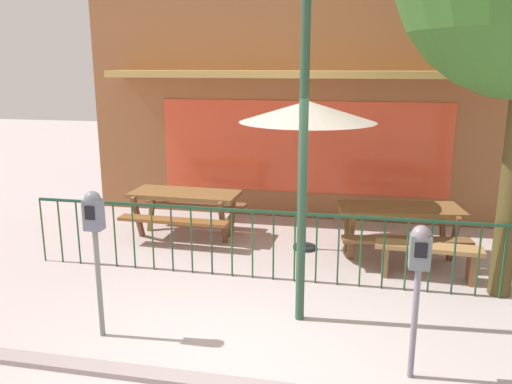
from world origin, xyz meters
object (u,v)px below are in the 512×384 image
Objects in this scene: parking_meter_near at (94,226)px; picnic_table_left at (185,202)px; parking_meter_far at (419,262)px; street_lamp at (304,100)px; patio_umbrella at (308,112)px; patio_bench at (428,254)px; picnic_table_right at (399,217)px.

picnic_table_left is at bearing 93.69° from parking_meter_near.
street_lamp is (-1.16, 0.93, 1.34)m from parking_meter_far.
patio_umbrella reaches higher than patio_bench.
patio_umbrella is 1.56× the size of parking_meter_far.
patio_umbrella is 2.65m from patio_bench.
street_lamp reaches higher than patio_umbrella.
picnic_table_left is 0.79× the size of patio_umbrella.
patio_umbrella is (2.04, -0.21, 1.54)m from picnic_table_left.
picnic_table_left is 0.93× the size of picnic_table_right.
picnic_table_left is 3.95m from patio_bench.
patio_umbrella reaches higher than parking_meter_far.
patio_umbrella reaches higher than parking_meter_near.
patio_bench is 2.58m from parking_meter_far.
street_lamp is at bearing -117.57° from picnic_table_right.
street_lamp reaches higher than parking_meter_near.
parking_meter_near reaches higher than parking_meter_far.
picnic_table_right is at bearing -1.07° from patio_umbrella.
picnic_table_right is 2.09m from patio_umbrella.
parking_meter_near is (0.22, -3.35, 0.62)m from picnic_table_left.
picnic_table_left is 0.48× the size of street_lamp.
picnic_table_left is 3.87m from street_lamp.
patio_bench is 0.95× the size of parking_meter_far.
patio_umbrella is 0.61× the size of street_lamp.
parking_meter_far is at bearing -90.87° from picnic_table_right.
patio_bench is (1.76, -0.84, -1.79)m from patio_umbrella.
patio_umbrella is at bearing 178.93° from picnic_table_right.
patio_umbrella is at bearing 95.16° from street_lamp.
picnic_table_left is at bearing 176.16° from picnic_table_right.
picnic_table_left is 1.30× the size of patio_bench.
picnic_table_left is 4.89m from parking_meter_far.
patio_umbrella is 3.74m from parking_meter_near.
street_lamp is (-1.55, -1.49, 2.13)m from patio_bench.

